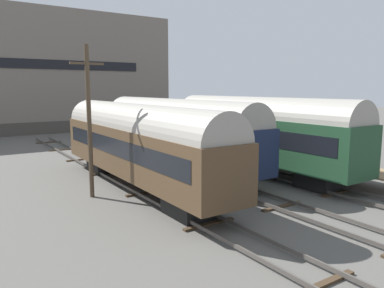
{
  "coord_description": "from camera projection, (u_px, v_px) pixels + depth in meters",
  "views": [
    {
      "loc": [
        -13.73,
        -15.62,
        5.92
      ],
      "look_at": [
        0.0,
        5.18,
        2.2
      ],
      "focal_mm": 35.0,
      "sensor_mm": 36.0,
      "label": 1
    }
  ],
  "objects": [
    {
      "name": "track_right",
      "position": [
        296.0,
        180.0,
        23.68
      ],
      "size": [
        2.6,
        60.0,
        0.26
      ],
      "color": "#4C4742",
      "rests_on": "ground"
    },
    {
      "name": "track_left",
      "position": [
        174.0,
        204.0,
        18.77
      ],
      "size": [
        2.6,
        60.0,
        0.26
      ],
      "color": "#4C4742",
      "rests_on": "ground"
    },
    {
      "name": "warehouse_building",
      "position": [
        36.0,
        72.0,
        52.25
      ],
      "size": [
        36.42,
        11.2,
        16.3
      ],
      "color": "#46403A",
      "rests_on": "ground"
    },
    {
      "name": "train_car_navy",
      "position": [
        173.0,
        130.0,
        27.13
      ],
      "size": [
        3.12,
        17.82,
        5.19
      ],
      "color": "black",
      "rests_on": "ground"
    },
    {
      "name": "track_middle",
      "position": [
        242.0,
        191.0,
        21.23
      ],
      "size": [
        2.6,
        60.0,
        0.26
      ],
      "color": "#4C4742",
      "rests_on": "ground"
    },
    {
      "name": "ground_plane",
      "position": [
        242.0,
        193.0,
        21.25
      ],
      "size": [
        200.0,
        200.0,
        0.0
      ],
      "primitive_type": "plane",
      "color": "#56544F"
    },
    {
      "name": "person_worker",
      "position": [
        217.0,
        188.0,
        18.59
      ],
      "size": [
        0.32,
        0.32,
        1.7
      ],
      "color": "#282833",
      "rests_on": "ground"
    },
    {
      "name": "bench",
      "position": [
        338.0,
        158.0,
        23.83
      ],
      "size": [
        1.4,
        0.4,
        0.91
      ],
      "color": "brown",
      "rests_on": "station_platform"
    },
    {
      "name": "train_car_green",
      "position": [
        257.0,
        130.0,
        26.31
      ],
      "size": [
        2.94,
        16.47,
        5.33
      ],
      "color": "black",
      "rests_on": "ground"
    },
    {
      "name": "train_car_brown",
      "position": [
        137.0,
        141.0,
        21.83
      ],
      "size": [
        2.92,
        17.31,
        5.05
      ],
      "color": "black",
      "rests_on": "ground"
    },
    {
      "name": "utility_pole",
      "position": [
        89.0,
        120.0,
        19.97
      ],
      "size": [
        1.8,
        0.24,
        8.19
      ],
      "color": "#473828",
      "rests_on": "ground"
    },
    {
      "name": "station_platform",
      "position": [
        325.0,
        164.0,
        24.93
      ],
      "size": [
        2.63,
        10.51,
        1.03
      ],
      "color": "#8C704C",
      "rests_on": "ground"
    }
  ]
}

